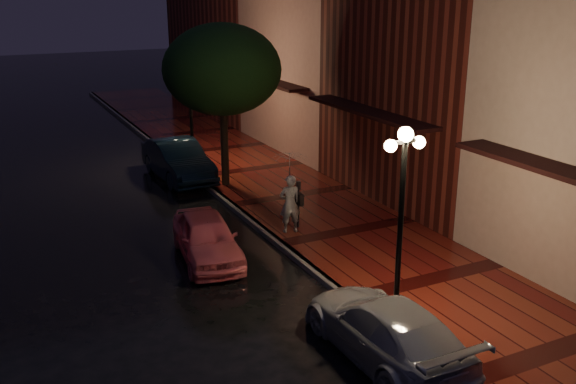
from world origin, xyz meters
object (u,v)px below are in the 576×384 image
streetlamp_near (401,214)px  navy_car (178,160)px  pink_car (207,238)px  silver_car (386,329)px  parking_meter (298,199)px  streetlamp_far (191,106)px  woman_with_umbrella (290,180)px  street_tree (223,72)px

streetlamp_near → navy_car: streetlamp_near is taller
streetlamp_near → navy_car: (-0.95, 12.92, -1.85)m
pink_car → silver_car: bearing=-68.2°
silver_car → parking_meter: size_ratio=3.01×
streetlamp_near → pink_car: bearing=115.8°
streetlamp_far → silver_car: streetlamp_far is taller
silver_car → parking_meter: parking_meter is taller
pink_car → streetlamp_far: bearing=81.7°
streetlamp_far → silver_car: 15.14m
woman_with_umbrella → streetlamp_near: bearing=97.0°
silver_car → parking_meter: bearing=-103.3°
streetlamp_far → silver_car: size_ratio=0.99×
streetlamp_near → woman_with_umbrella: streetlamp_near is taller
street_tree → silver_car: size_ratio=1.33×
street_tree → navy_car: size_ratio=1.27×
streetlamp_near → streetlamp_far: size_ratio=1.00×
woman_with_umbrella → navy_car: bearing=-71.0°
pink_car → streetlamp_near: bearing=-56.6°
silver_car → parking_meter: 7.12m
navy_car → woman_with_umbrella: woman_with_umbrella is taller
streetlamp_near → woman_with_umbrella: 5.77m
woman_with_umbrella → parking_meter: size_ratio=1.70×
street_tree → parking_meter: (0.39, -5.05, -3.22)m
streetlamp_far → parking_meter: bearing=-85.4°
pink_car → navy_car: navy_car is taller
pink_car → parking_meter: (3.16, 0.74, 0.39)m
navy_car → silver_car: bearing=-92.2°
woman_with_umbrella → parking_meter: (0.40, 0.24, -0.74)m
street_tree → navy_car: (-1.21, 1.93, -3.49)m
pink_car → woman_with_umbrella: (2.77, 0.50, 1.14)m
street_tree → pink_car: (-2.77, -5.79, -3.61)m
streetlamp_near → parking_meter: 6.18m
streetlamp_near → silver_car: size_ratio=0.99×
pink_car → silver_car: size_ratio=0.85×
streetlamp_far → pink_car: 9.36m
silver_car → woman_with_umbrella: size_ratio=1.78×
streetlamp_far → street_tree: (0.26, -3.01, 1.64)m
parking_meter → pink_car: bearing=-148.1°
streetlamp_near → woman_with_umbrella: size_ratio=1.76×
street_tree → woman_with_umbrella: 5.84m
silver_car → woman_with_umbrella: (1.20, 6.68, 1.14)m
silver_car → woman_with_umbrella: 6.89m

